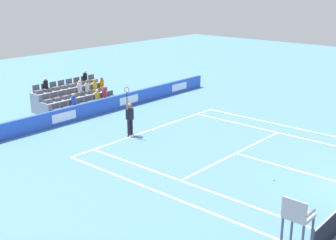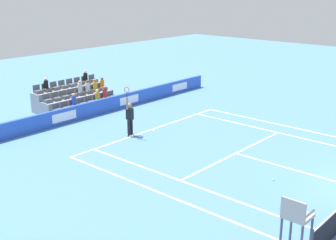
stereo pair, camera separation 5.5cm
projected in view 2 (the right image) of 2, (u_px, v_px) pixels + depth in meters
line_baseline at (152, 129)px, 24.85m from camera, size 10.97×0.10×0.01m
line_service at (236, 153)px, 21.38m from camera, size 8.23×0.10×0.01m
line_centre_service at (299, 171)px, 19.36m from camera, size 0.10×6.40×0.01m
line_singles_sideline_left at (189, 184)px, 18.14m from camera, size 0.10×11.89×0.01m
line_singles_sideline_right at (285, 134)px, 24.05m from camera, size 0.10×11.89×0.01m
line_doubles_sideline_left at (166, 195)px, 17.16m from camera, size 0.10×11.89×0.01m
line_doubles_sideline_right at (297, 128)px, 25.03m from camera, size 0.10×11.89×0.01m
line_centre_mark at (153, 130)px, 24.79m from camera, size 0.10×0.20×0.01m
sponsor_barrier at (98, 107)px, 27.58m from camera, size 20.54×0.22×0.91m
tennis_player at (130, 118)px, 23.56m from camera, size 0.53×0.40×2.85m
umpire_chair at (296, 224)px, 12.13m from camera, size 0.70×0.70×2.34m
stadium_stand at (75, 99)px, 29.03m from camera, size 4.96×2.85×2.14m
loose_tennis_ball at (273, 180)px, 18.42m from camera, size 0.07×0.07×0.07m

